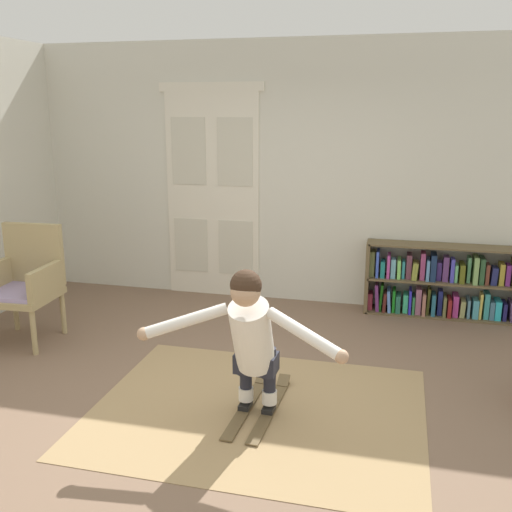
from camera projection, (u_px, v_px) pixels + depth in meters
ground_plane at (224, 403)px, 4.42m from camera, size 7.20×7.20×0.00m
back_wall at (291, 174)px, 6.51m from camera, size 6.00×0.10×2.90m
double_door at (213, 192)px, 6.72m from camera, size 1.22×0.05×2.45m
rug at (258, 410)px, 4.31m from camera, size 2.42×1.93×0.01m
bookshelf at (440, 284)px, 6.19m from camera, size 1.59×0.30×0.78m
wicker_chair at (25, 281)px, 5.51m from camera, size 0.63×0.63×1.10m
skis_pair at (259, 406)px, 4.33m from camera, size 0.31×0.98×0.07m
person_skier at (251, 334)px, 3.99m from camera, size 1.41×0.63×1.08m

